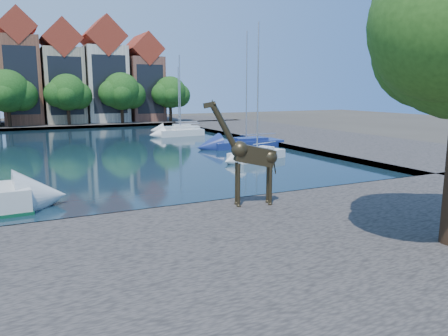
% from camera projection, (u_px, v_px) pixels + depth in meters
% --- Properties ---
extents(ground, '(160.00, 160.00, 0.00)m').
position_uv_depth(ground, '(163.00, 217.00, 19.97)').
color(ground, '#38332B').
rests_on(ground, ground).
extents(water_basin, '(38.00, 50.00, 0.08)m').
position_uv_depth(water_basin, '(83.00, 151.00, 41.18)').
color(water_basin, black).
rests_on(water_basin, ground).
extents(near_quay, '(50.00, 14.00, 0.50)m').
position_uv_depth(near_quay, '(233.00, 267.00, 13.74)').
color(near_quay, '#4C4642').
rests_on(near_quay, ground).
extents(far_quay, '(60.00, 16.00, 0.50)m').
position_uv_depth(far_quay, '(52.00, 124.00, 69.42)').
color(far_quay, '#4C4642').
rests_on(far_quay, ground).
extents(right_quay, '(14.00, 52.00, 0.50)m').
position_uv_depth(right_quay, '(300.00, 136.00, 51.96)').
color(right_quay, '#4C4642').
rests_on(right_quay, ground).
extents(townhouse_center, '(5.44, 9.18, 16.93)m').
position_uv_depth(townhouse_center, '(20.00, 72.00, 66.23)').
color(townhouse_center, brown).
rests_on(townhouse_center, far_quay).
extents(townhouse_east_inner, '(5.94, 9.18, 15.79)m').
position_uv_depth(townhouse_east_inner, '(62.00, 77.00, 68.94)').
color(townhouse_east_inner, tan).
rests_on(townhouse_east_inner, far_quay).
extents(townhouse_east_mid, '(6.43, 9.18, 16.65)m').
position_uv_depth(townhouse_east_mid, '(104.00, 75.00, 71.69)').
color(townhouse_east_mid, beige).
rests_on(townhouse_east_mid, far_quay).
extents(townhouse_east_end, '(5.44, 9.18, 14.43)m').
position_uv_depth(townhouse_east_end, '(143.00, 81.00, 74.68)').
color(townhouse_east_end, brown).
rests_on(townhouse_east_end, far_quay).
extents(far_tree_mid_west, '(7.80, 6.00, 8.00)m').
position_uv_depth(far_tree_mid_west, '(8.00, 93.00, 61.10)').
color(far_tree_mid_west, '#332114').
rests_on(far_tree_mid_west, far_quay).
extents(far_tree_mid_east, '(7.02, 5.40, 7.52)m').
position_uv_depth(far_tree_mid_east, '(68.00, 93.00, 64.59)').
color(far_tree_mid_east, '#332114').
rests_on(far_tree_mid_east, far_quay).
extents(far_tree_east, '(7.54, 5.80, 7.84)m').
position_uv_depth(far_tree_east, '(122.00, 93.00, 68.04)').
color(far_tree_east, '#332114').
rests_on(far_tree_east, far_quay).
extents(far_tree_far_east, '(6.76, 5.20, 7.36)m').
position_uv_depth(far_tree_far_east, '(171.00, 93.00, 71.52)').
color(far_tree_far_east, '#332114').
rests_on(far_tree_far_east, far_quay).
extents(giraffe_statue, '(3.29, 1.14, 4.74)m').
position_uv_depth(giraffe_statue, '(249.00, 155.00, 19.73)').
color(giraffe_statue, '#322919').
rests_on(giraffe_statue, near_quay).
extents(sailboat_right_a, '(5.56, 3.48, 10.85)m').
position_uv_depth(sailboat_right_a, '(257.00, 153.00, 35.66)').
color(sailboat_right_a, silver).
rests_on(sailboat_right_a, water_basin).
extents(sailboat_right_b, '(7.34, 2.60, 11.15)m').
position_uv_depth(sailboat_right_b, '(246.00, 142.00, 43.40)').
color(sailboat_right_b, navy).
rests_on(sailboat_right_b, water_basin).
extents(sailboat_right_c, '(5.77, 2.36, 9.72)m').
position_uv_depth(sailboat_right_c, '(181.00, 131.00, 53.73)').
color(sailboat_right_c, silver).
rests_on(sailboat_right_c, water_basin).
extents(sailboat_right_d, '(5.67, 2.88, 8.54)m').
position_uv_depth(sailboat_right_d, '(179.00, 128.00, 59.21)').
color(sailboat_right_d, silver).
rests_on(sailboat_right_d, water_basin).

